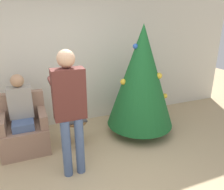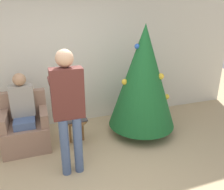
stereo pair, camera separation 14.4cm
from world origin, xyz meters
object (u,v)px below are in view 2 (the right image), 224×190
person_standing (68,103)px  side_stool (77,124)px  person_seated (23,109)px  armchair (26,128)px  christmas_tree (143,77)px

person_standing → side_stool: (0.20, 0.65, -0.66)m
person_standing → person_seated: bearing=125.7°
armchair → person_standing: person_standing is taller
christmas_tree → side_stool: size_ratio=4.44×
christmas_tree → person_seated: (-2.02, 0.18, -0.39)m
christmas_tree → armchair: size_ratio=2.18×
person_seated → person_standing: (0.61, -0.85, 0.34)m
person_standing → side_stool: bearing=73.2°
person_seated → person_standing: person_standing is taller
armchair → side_stool: size_ratio=2.04×
armchair → person_seated: size_ratio=0.73×
person_seated → person_standing: size_ratio=0.73×
person_seated → side_stool: (0.81, -0.19, -0.32)m
christmas_tree → person_standing: christmas_tree is taller
christmas_tree → side_stool: (-1.21, -0.01, -0.71)m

